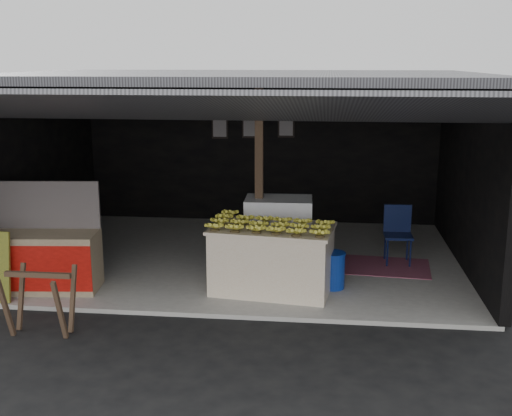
# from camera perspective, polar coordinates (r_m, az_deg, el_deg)

# --- Properties ---
(ground) EXTENTS (80.00, 80.00, 0.00)m
(ground) POSITION_cam_1_polar(r_m,az_deg,el_deg) (8.28, -3.26, -9.81)
(ground) COLOR black
(ground) RESTS_ON ground
(concrete_slab) EXTENTS (7.00, 5.00, 0.06)m
(concrete_slab) POSITION_cam_1_polar(r_m,az_deg,el_deg) (10.59, -0.99, -4.44)
(concrete_slab) COLOR gray
(concrete_slab) RESTS_ON ground
(shophouse) EXTENTS (7.40, 7.29, 3.02)m
(shophouse) POSITION_cam_1_polar(r_m,az_deg,el_deg) (10.48, -0.81, 6.95)
(shophouse) COLOR black
(shophouse) RESTS_ON ground
(banana_table) EXTENTS (1.78, 1.22, 0.92)m
(banana_table) POSITION_cam_1_polar(r_m,az_deg,el_deg) (8.92, 1.44, -4.52)
(banana_table) COLOR silver
(banana_table) RESTS_ON concrete_slab
(banana_pile) EXTENTS (1.64, 1.11, 0.18)m
(banana_pile) POSITION_cam_1_polar(r_m,az_deg,el_deg) (8.77, 1.47, -1.11)
(banana_pile) COLOR yellow
(banana_pile) RESTS_ON banana_table
(white_crate) EXTENTS (1.03, 0.72, 1.12)m
(white_crate) POSITION_cam_1_polar(r_m,az_deg,el_deg) (9.80, 2.01, -2.32)
(white_crate) COLOR white
(white_crate) RESTS_ON concrete_slab
(neighbor_stall) EXTENTS (1.51, 0.80, 1.50)m
(neighbor_stall) POSITION_cam_1_polar(r_m,az_deg,el_deg) (9.43, -18.19, -4.26)
(neighbor_stall) COLOR #998466
(neighbor_stall) RESTS_ON concrete_slab
(sawhorse) EXTENTS (0.80, 0.69, 0.79)m
(sawhorse) POSITION_cam_1_polar(r_m,az_deg,el_deg) (8.04, -18.70, -7.40)
(sawhorse) COLOR #4A3325
(sawhorse) RESTS_ON ground
(water_barrel) EXTENTS (0.33, 0.33, 0.49)m
(water_barrel) POSITION_cam_1_polar(r_m,az_deg,el_deg) (9.14, 6.84, -5.60)
(water_barrel) COLOR navy
(water_barrel) RESTS_ON concrete_slab
(plastic_chair) EXTENTS (0.44, 0.44, 0.91)m
(plastic_chair) POSITION_cam_1_polar(r_m,az_deg,el_deg) (10.39, 12.49, -1.85)
(plastic_chair) COLOR #091236
(plastic_chair) RESTS_ON concrete_slab
(magenta_rug) EXTENTS (1.58, 1.13, 0.01)m
(magenta_rug) POSITION_cam_1_polar(r_m,az_deg,el_deg) (10.25, 11.01, -5.09)
(magenta_rug) COLOR maroon
(magenta_rug) RESTS_ON concrete_slab
(picture_frames) EXTENTS (1.62, 0.04, 0.46)m
(picture_frames) POSITION_cam_1_polar(r_m,az_deg,el_deg) (12.57, -0.36, 7.19)
(picture_frames) COLOR black
(picture_frames) RESTS_ON shophouse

